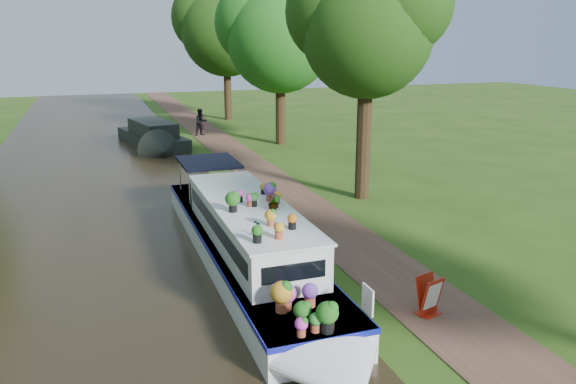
{
  "coord_description": "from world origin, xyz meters",
  "views": [
    {
      "loc": [
        -5.92,
        -15.97,
        6.04
      ],
      "look_at": [
        -0.21,
        0.27,
        1.3
      ],
      "focal_mm": 35.0,
      "sensor_mm": 36.0,
      "label": 1
    }
  ],
  "objects_px": {
    "plant_boat": "(249,241)",
    "second_boat": "(153,136)",
    "sandwich_board": "(429,297)",
    "pedestrian_dark": "(201,122)",
    "pedestrian_pink": "(201,121)"
  },
  "relations": [
    {
      "from": "sandwich_board",
      "to": "pedestrian_dark",
      "type": "height_order",
      "value": "pedestrian_dark"
    },
    {
      "from": "plant_boat",
      "to": "pedestrian_dark",
      "type": "bearing_deg",
      "value": 82.47
    },
    {
      "from": "plant_boat",
      "to": "second_boat",
      "type": "xyz_separation_m",
      "value": [
        -0.41,
        19.08,
        -0.26
      ]
    },
    {
      "from": "plant_boat",
      "to": "pedestrian_pink",
      "type": "relative_size",
      "value": 8.88
    },
    {
      "from": "second_boat",
      "to": "plant_boat",
      "type": "bearing_deg",
      "value": -101.28
    },
    {
      "from": "sandwich_board",
      "to": "pedestrian_pink",
      "type": "xyz_separation_m",
      "value": [
        -0.06,
        26.5,
        0.36
      ]
    },
    {
      "from": "pedestrian_pink",
      "to": "pedestrian_dark",
      "type": "bearing_deg",
      "value": -90.06
    },
    {
      "from": "sandwich_board",
      "to": "pedestrian_dark",
      "type": "bearing_deg",
      "value": 73.45
    },
    {
      "from": "sandwich_board",
      "to": "pedestrian_dark",
      "type": "distance_m",
      "value": 25.54
    },
    {
      "from": "plant_boat",
      "to": "second_boat",
      "type": "height_order",
      "value": "plant_boat"
    },
    {
      "from": "plant_boat",
      "to": "second_boat",
      "type": "bearing_deg",
      "value": 91.23
    },
    {
      "from": "second_boat",
      "to": "pedestrian_pink",
      "type": "height_order",
      "value": "pedestrian_pink"
    },
    {
      "from": "plant_boat",
      "to": "pedestrian_pink",
      "type": "distance_m",
      "value": 22.94
    },
    {
      "from": "second_boat",
      "to": "pedestrian_dark",
      "type": "height_order",
      "value": "pedestrian_dark"
    },
    {
      "from": "second_boat",
      "to": "sandwich_board",
      "type": "distance_m",
      "value": 23.11
    }
  ]
}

